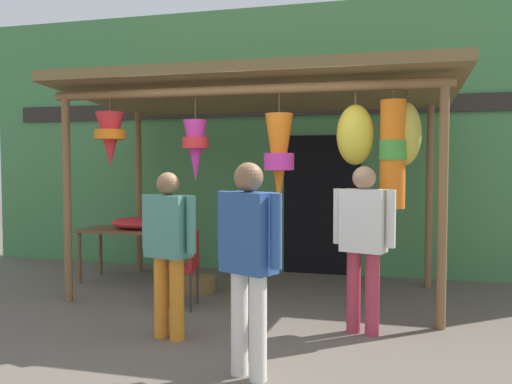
# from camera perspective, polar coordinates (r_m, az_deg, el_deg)

# --- Properties ---
(ground_plane) EXTENTS (30.00, 30.00, 0.00)m
(ground_plane) POSITION_cam_1_polar(r_m,az_deg,el_deg) (5.46, -2.13, -13.79)
(ground_plane) COLOR #60564C
(shop_facade) EXTENTS (9.82, 0.29, 3.88)m
(shop_facade) POSITION_cam_1_polar(r_m,az_deg,el_deg) (7.77, 3.37, 5.64)
(shop_facade) COLOR #47844C
(shop_facade) RESTS_ON ground_plane
(market_stall_canopy) EXTENTS (4.57, 2.26, 2.62)m
(market_stall_canopy) POSITION_cam_1_polar(r_m,az_deg,el_deg) (6.12, 0.78, 9.33)
(market_stall_canopy) COLOR brown
(market_stall_canopy) RESTS_ON ground_plane
(display_table) EXTENTS (1.46, 0.62, 0.71)m
(display_table) POSITION_cam_1_polar(r_m,az_deg,el_deg) (7.24, -13.10, -4.54)
(display_table) COLOR brown
(display_table) RESTS_ON ground_plane
(flower_heap_on_table) EXTENTS (0.79, 0.55, 0.16)m
(flower_heap_on_table) POSITION_cam_1_polar(r_m,az_deg,el_deg) (7.21, -12.55, -3.32)
(flower_heap_on_table) COLOR red
(flower_heap_on_table) RESTS_ON display_table
(folding_chair) EXTENTS (0.46, 0.46, 0.84)m
(folding_chair) POSITION_cam_1_polar(r_m,az_deg,el_deg) (5.83, -7.81, -7.65)
(folding_chair) COLOR #AD1E1E
(folding_chair) RESTS_ON ground_plane
(wicker_basket_by_table) EXTENTS (0.44, 0.44, 0.19)m
(wicker_basket_by_table) POSITION_cam_1_polar(r_m,az_deg,el_deg) (6.61, -6.31, -9.98)
(wicker_basket_by_table) COLOR brown
(wicker_basket_by_table) RESTS_ON ground_plane
(vendor_in_orange) EXTENTS (0.54, 0.37, 1.59)m
(vendor_in_orange) POSITION_cam_1_polar(r_m,az_deg,el_deg) (3.84, -0.82, -6.59)
(vendor_in_orange) COLOR silver
(vendor_in_orange) RESTS_ON ground_plane
(customer_foreground) EXTENTS (0.58, 0.32, 1.51)m
(customer_foreground) POSITION_cam_1_polar(r_m,az_deg,el_deg) (4.77, -9.55, -5.41)
(customer_foreground) COLOR orange
(customer_foreground) RESTS_ON ground_plane
(shopper_by_bananas) EXTENTS (0.57, 0.32, 1.56)m
(shopper_by_bananas) POSITION_cam_1_polar(r_m,az_deg,el_deg) (4.94, 11.67, -4.75)
(shopper_by_bananas) COLOR #B23347
(shopper_by_bananas) RESTS_ON ground_plane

